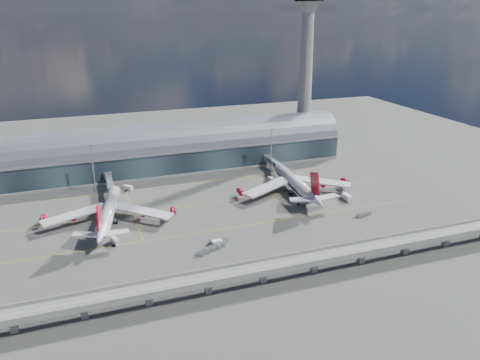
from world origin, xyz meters
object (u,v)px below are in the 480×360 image
object	(u,v)px
floodlight_mast_left	(93,167)
service_truck_2	(302,201)
service_truck_5	(128,188)
cargo_train_0	(219,240)
service_truck_0	(115,241)
service_truck_4	(272,180)
floodlight_mast_right	(271,149)
airliner_left	(108,212)
service_truck_1	(217,243)
control_tower	(306,74)
service_truck_3	(347,197)
cargo_train_2	(364,214)
cargo_train_1	(212,248)
airliner_right	(295,184)

from	to	relation	value
floodlight_mast_left	service_truck_2	bearing A→B (deg)	-28.28
service_truck_5	cargo_train_0	distance (m)	77.90
service_truck_2	cargo_train_0	distance (m)	56.75
floodlight_mast_left	service_truck_5	world-z (taller)	floodlight_mast_left
floodlight_mast_left	service_truck_0	bearing A→B (deg)	-86.39
service_truck_2	service_truck_4	bearing A→B (deg)	15.91
floodlight_mast_right	airliner_left	world-z (taller)	floodlight_mast_right
service_truck_4	service_truck_5	size ratio (longest dim) A/B	1.16
floodlight_mast_left	service_truck_5	bearing A→B (deg)	-12.59
floodlight_mast_left	service_truck_0	size ratio (longest dim) A/B	4.07
service_truck_1	service_truck_5	xyz separation A→B (m)	(-26.31, 75.13, 0.03)
control_tower	service_truck_3	distance (m)	98.33
control_tower	service_truck_2	world-z (taller)	control_tower
floodlight_mast_left	service_truck_3	distance (m)	130.85
control_tower	airliner_left	world-z (taller)	control_tower
service_truck_2	cargo_train_2	distance (m)	30.80
service_truck_2	service_truck_0	bearing A→B (deg)	108.62
control_tower	cargo_train_2	size ratio (longest dim) A/B	12.52
airliner_left	service_truck_3	bearing A→B (deg)	5.19
floodlight_mast_right	airliner_left	size ratio (longest dim) A/B	0.41
control_tower	service_truck_0	bearing A→B (deg)	-145.14
floodlight_mast_right	cargo_train_2	size ratio (longest dim) A/B	3.12
service_truck_2	cargo_train_1	bearing A→B (deg)	130.20
airliner_right	service_truck_0	xyz separation A→B (m)	(-93.93, -25.86, -4.02)
service_truck_1	service_truck_4	world-z (taller)	service_truck_4
airliner_left	service_truck_3	xyz separation A→B (m)	(114.74, -13.16, -3.91)
service_truck_3	cargo_train_0	xyz separation A→B (m)	(-73.93, -21.50, -0.65)
service_truck_2	service_truck_3	world-z (taller)	service_truck_3
service_truck_2	cargo_train_1	distance (m)	63.49
service_truck_0	service_truck_1	world-z (taller)	service_truck_0
floodlight_mast_right	airliner_right	size ratio (longest dim) A/B	0.40
floodlight_mast_right	service_truck_5	xyz separation A→B (m)	(-83.59, -3.67, -12.35)
service_truck_4	service_truck_5	distance (m)	77.69
floodlight_mast_left	cargo_train_2	size ratio (longest dim) A/B	3.12
service_truck_2	service_truck_4	size ratio (longest dim) A/B	1.30
service_truck_1	cargo_train_1	bearing A→B (deg)	134.88
airliner_right	cargo_train_1	world-z (taller)	airliner_right
service_truck_2	service_truck_5	bearing A→B (deg)	69.90
control_tower	service_truck_5	xyz separation A→B (m)	(-118.59, -31.67, -50.36)
service_truck_5	floodlight_mast_left	bearing A→B (deg)	123.84
airliner_right	service_truck_2	distance (m)	14.54
cargo_train_1	service_truck_3	bearing A→B (deg)	-49.69
floodlight_mast_left	service_truck_4	world-z (taller)	floodlight_mast_left
service_truck_0	service_truck_5	distance (m)	60.89
control_tower	airliner_left	xyz separation A→B (m)	(-131.60, -69.78, -46.15)
cargo_train_0	service_truck_3	bearing A→B (deg)	-81.79
service_truck_3	service_truck_2	bearing A→B (deg)	173.10
control_tower	service_truck_1	xyz separation A→B (m)	(-92.27, -106.80, -50.39)
service_truck_5	cargo_train_0	bearing A→B (deg)	-112.66
service_truck_3	cargo_train_1	distance (m)	83.13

